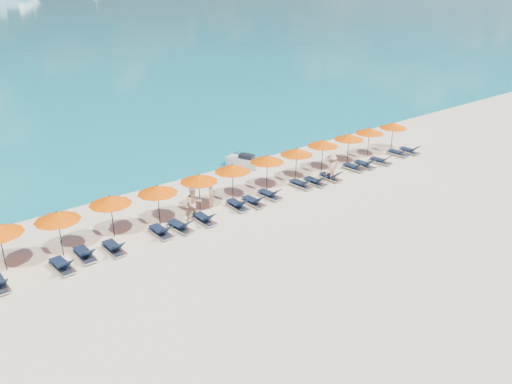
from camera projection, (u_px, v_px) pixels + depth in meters
ground at (293, 231)px, 25.67m from camera, size 1400.00×1400.00×0.00m
jetski at (244, 161)px, 34.69m from camera, size 1.77×2.69×0.90m
beachgoer_a at (212, 196)px, 27.97m from camera, size 0.65×0.58×1.51m
beachgoer_b at (194, 204)px, 26.46m from camera, size 0.96×0.59×1.92m
beachgoer_c at (331, 168)px, 31.89m from camera, size 1.26×0.79×1.81m
umbrella_2 at (57, 216)px, 22.57m from camera, size 2.10×2.10×2.28m
umbrella_3 at (110, 200)px, 24.27m from camera, size 2.10×2.10×2.28m
umbrella_4 at (157, 190)px, 25.53m from camera, size 2.10×2.10×2.28m
umbrella_5 at (199, 178)px, 27.06m from camera, size 2.10×2.10×2.28m
umbrella_6 at (232, 168)px, 28.52m from camera, size 2.10×2.10×2.28m
umbrella_7 at (267, 159)px, 30.07m from camera, size 2.10×2.10×2.28m
umbrella_8 at (297, 152)px, 31.38m from camera, size 2.10×2.10×2.28m
umbrella_9 at (323, 143)px, 33.07m from camera, size 2.10×2.10×2.28m
umbrella_10 at (349, 137)px, 34.47m from camera, size 2.10×2.10×2.28m
umbrella_11 at (370, 131)px, 35.88m from camera, size 2.10×2.10×2.28m
umbrella_12 at (393, 125)px, 37.25m from camera, size 2.10×2.10×2.28m
lounger_3 at (62, 265)px, 22.05m from camera, size 0.75×1.74×0.66m
lounger_4 at (85, 254)px, 22.98m from camera, size 0.65×1.71×0.66m
lounger_5 at (114, 248)px, 23.53m from camera, size 0.63×1.70×0.66m
lounger_6 at (161, 231)px, 25.10m from camera, size 0.63×1.70×0.66m
lounger_7 at (180, 226)px, 25.62m from camera, size 0.78×1.75×0.66m
lounger_8 at (205, 219)px, 26.45m from camera, size 0.63×1.70×0.66m
lounger_9 at (237, 205)px, 28.14m from camera, size 0.73×1.74×0.66m
lounger_10 at (254, 201)px, 28.59m from camera, size 0.64×1.71×0.66m
lounger_11 at (270, 194)px, 29.54m from camera, size 0.73×1.74×0.66m
lounger_12 at (301, 184)px, 31.10m from camera, size 0.68×1.72×0.66m
lounger_13 at (315, 181)px, 31.52m from camera, size 0.68×1.72×0.66m
lounger_14 at (331, 177)px, 32.27m from camera, size 0.65×1.71×0.66m
lounger_15 at (354, 167)px, 34.02m from camera, size 0.74×1.74×0.66m
lounger_16 at (365, 164)px, 34.52m from camera, size 0.70×1.73×0.66m
lounger_17 at (381, 161)px, 35.24m from camera, size 0.76×1.75×0.66m
lounger_18 at (399, 153)px, 36.90m from camera, size 0.71×1.73×0.66m
lounger_19 at (410, 150)px, 37.41m from camera, size 0.76×1.75×0.66m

